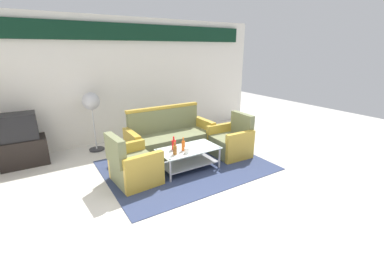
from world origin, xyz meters
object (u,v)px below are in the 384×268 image
at_px(couch, 170,139).
at_px(coffee_table, 189,156).
at_px(armchair_right, 231,142).
at_px(bottle_red, 174,145).
at_px(bottle_orange, 183,146).
at_px(television, 18,127).
at_px(cup, 187,151).
at_px(pedestal_fan, 91,105).
at_px(armchair_left, 133,166).
at_px(tv_stand, 24,152).
at_px(bottle_brown, 175,150).

relative_size(couch, coffee_table, 1.64).
height_order(armchair_right, bottle_red, armchair_right).
height_order(bottle_orange, television, television).
height_order(cup, pedestal_fan, pedestal_fan).
bearing_deg(armchair_left, television, -143.96).
height_order(couch, armchair_right, couch).
xyz_separation_m(couch, cup, (-0.22, -1.05, 0.14)).
bearing_deg(tv_stand, bottle_orange, -37.90).
xyz_separation_m(armchair_right, television, (-3.64, 1.73, 0.47)).
relative_size(armchair_right, coffee_table, 0.77).
distance_m(couch, tv_stand, 2.79).
distance_m(bottle_red, television, 2.89).
bearing_deg(bottle_red, couch, 67.42).
bearing_deg(bottle_red, television, 142.77).
bearing_deg(bottle_orange, bottle_brown, -160.37).
relative_size(armchair_left, armchair_right, 1.00).
xyz_separation_m(couch, pedestal_fan, (-1.29, 1.01, 0.70)).
relative_size(couch, pedestal_fan, 1.42).
xyz_separation_m(bottle_red, bottle_brown, (-0.09, -0.21, -0.01)).
height_order(armchair_right, bottle_brown, armchair_right).
bearing_deg(bottle_orange, armchair_left, 173.24).
bearing_deg(bottle_red, armchair_right, 0.67).
distance_m(couch, bottle_red, 0.86).
distance_m(armchair_left, pedestal_fan, 1.97).
bearing_deg(armchair_right, coffee_table, 97.86).
relative_size(couch, armchair_left, 2.12).
height_order(coffee_table, bottle_brown, bottle_brown).
xyz_separation_m(coffee_table, bottle_red, (-0.24, 0.10, 0.23)).
bearing_deg(television, armchair_left, 131.48).
bearing_deg(bottle_brown, couch, 67.11).
bearing_deg(tv_stand, bottle_red, -37.19).
xyz_separation_m(bottle_red, tv_stand, (-2.30, 1.74, -0.24)).
relative_size(armchair_left, cup, 8.50).
xyz_separation_m(armchair_right, bottle_red, (-1.34, -0.02, 0.21)).
height_order(bottle_brown, television, television).
height_order(coffee_table, tv_stand, tv_stand).
relative_size(bottle_brown, tv_stand, 0.28).
distance_m(armchair_right, coffee_table, 1.11).
relative_size(coffee_table, tv_stand, 1.38).
relative_size(cup, tv_stand, 0.12).
distance_m(bottle_red, bottle_orange, 0.18).
bearing_deg(bottle_orange, couch, 77.18).
xyz_separation_m(coffee_table, tv_stand, (-2.54, 1.84, -0.01)).
xyz_separation_m(bottle_orange, television, (-2.41, 1.88, 0.26)).
xyz_separation_m(armchair_right, pedestal_fan, (-2.31, 1.78, 0.73)).
height_order(bottle_red, tv_stand, bottle_red).
height_order(couch, bottle_orange, couch).
bearing_deg(bottle_orange, television, 142.06).
xyz_separation_m(armchair_left, cup, (0.88, -0.24, 0.17)).
distance_m(armchair_right, pedestal_fan, 3.00).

